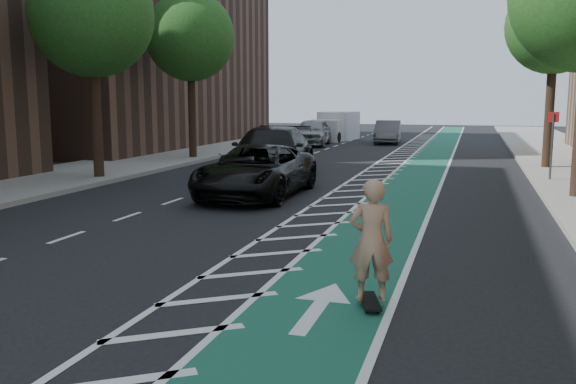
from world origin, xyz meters
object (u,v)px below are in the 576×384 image
at_px(skateboarder, 371,240).
at_px(suv_near, 257,171).
at_px(barrel_a, 252,172).
at_px(suv_far, 271,153).

bearing_deg(skateboarder, suv_near, -77.89).
bearing_deg(barrel_a, skateboarder, -62.29).
relative_size(suv_far, barrel_a, 7.87).
relative_size(skateboarder, barrel_a, 2.11).
distance_m(suv_far, barrel_a, 1.68).
bearing_deg(suv_far, suv_near, -84.59).
relative_size(suv_near, suv_far, 0.86).
bearing_deg(barrel_a, suv_near, -66.68).
distance_m(skateboarder, barrel_a, 12.97).
bearing_deg(skateboarder, barrel_a, -79.09).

